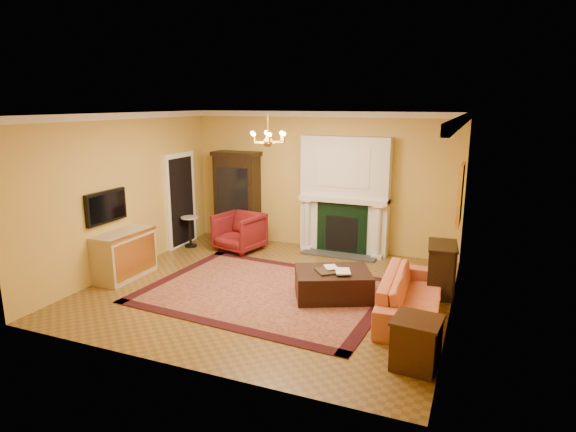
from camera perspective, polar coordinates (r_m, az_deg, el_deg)
The scene contains 26 objects.
floor at distance 8.53m, azimuth -2.22°, elevation -8.68°, with size 6.00×5.50×0.02m, color brown.
ceiling at distance 7.91m, azimuth -2.42°, elevation 12.05°, with size 6.00×5.50×0.02m, color silver.
wall_back at distance 10.62m, azimuth 3.90°, elevation 4.16°, with size 6.00×0.02×3.00m, color gold.
wall_front at distance 5.78m, azimuth -13.79°, elevation -4.02°, with size 6.00×0.02×3.00m, color gold.
wall_left at distance 9.71m, azimuth -18.70°, elevation 2.63°, with size 0.02×5.50×3.00m, color gold.
wall_right at distance 7.39m, azimuth 19.43°, elevation -0.62°, with size 0.02×5.50×3.00m, color gold.
fireplace at distance 10.32m, azimuth 6.71°, elevation 2.11°, with size 1.90×0.70×2.50m.
crown_molding at distance 8.79m, azimuth 0.24°, elevation 11.73°, with size 6.00×5.50×0.12m.
doorway at distance 11.08m, azimuth -12.60°, elevation 1.86°, with size 0.08×1.05×2.10m.
tv_panel at distance 9.26m, azimuth -20.74°, elevation 1.03°, with size 0.09×0.95×0.58m.
gilt_mirror at distance 8.73m, azimuth 19.76°, elevation 2.41°, with size 0.06×0.76×1.05m.
chandelier at distance 7.93m, azimuth -2.39°, elevation 9.15°, with size 0.63×0.55×0.53m.
oriental_rug at distance 8.39m, azimuth -2.64°, elevation -8.94°, with size 4.03×3.02×0.02m, color #4A130F.
china_cabinet at distance 11.22m, azimuth -6.02°, elevation 2.03°, with size 1.00×0.46×2.00m, color black.
wingback_armchair at distance 10.58m, azimuth -5.79°, elevation -1.68°, with size 0.89×0.83×0.92m, color maroon.
pedestal_table at distance 11.03m, azimuth -11.53°, elevation -1.56°, with size 0.39×0.39×0.69m.
commode at distance 9.42m, azimuth -18.86°, elevation -4.37°, with size 0.55×1.17×0.87m, color beige.
coral_sofa at distance 7.62m, azimuth 14.47°, elevation -8.33°, with size 2.18×0.64×0.85m, color #BE643C.
end_table at distance 6.27m, azimuth 14.94°, elevation -14.47°, with size 0.53×0.53×0.61m, color #341A0E.
console_table at distance 8.57m, azimuth 17.69°, elevation -6.14°, with size 0.43×0.76×0.85m, color black.
leather_ottoman at distance 8.11m, azimuth 5.34°, elevation -8.01°, with size 1.22×0.88×0.45m, color black.
ottoman_tray at distance 7.99m, azimuth 5.06°, elevation -6.49°, with size 0.45×0.35×0.03m, color black.
book_a at distance 8.01m, azimuth 4.45°, elevation -5.33°, with size 0.19×0.02×0.26m, color gray.
book_b at distance 7.84m, azimuth 5.70°, elevation -5.53°, with size 0.23×0.02×0.32m, color gray.
topiary_left at distance 10.46m, azimuth 2.77°, elevation 3.69°, with size 0.14×0.14×0.38m.
topiary_right at distance 10.10m, azimuth 9.87°, elevation 3.29°, with size 0.16×0.16×0.42m.
Camera 1 is at (3.30, -7.19, 3.18)m, focal length 30.00 mm.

